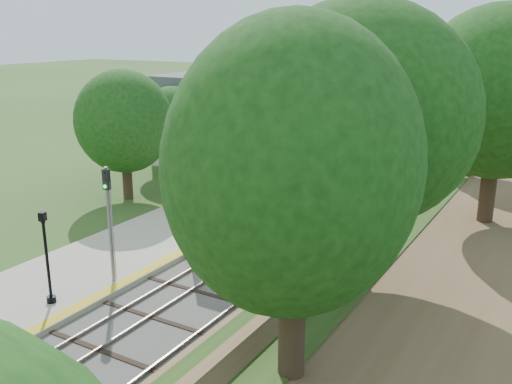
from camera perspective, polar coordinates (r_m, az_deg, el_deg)
The scene contains 12 objects.
ground at distance 22.80m, azimuth -20.35°, elevation -16.69°, with size 320.00×320.00×0.00m, color #2D4C19.
trackbed at distance 73.81m, azimuth 19.47°, elevation 5.88°, with size 9.50×170.00×0.28m.
platform at distance 36.48m, azimuth -6.29°, elevation -2.86°, with size 6.40×68.00×0.38m, color #AFA78D.
yellow_stripe at distance 34.87m, azimuth -2.52°, elevation -3.34°, with size 0.55×68.00×0.01m, color gold.
station_building at distance 51.62m, azimuth -5.04°, elevation 7.23°, with size 8.60×6.60×8.00m.
signal_gantry at distance 68.22m, azimuth 19.38°, elevation 9.16°, with size 8.40×0.38×6.20m.
trees_behind_platform at distance 42.54m, azimuth -9.21°, elevation 5.80°, with size 7.82×53.32×7.21m.
train at distance 88.01m, azimuth 20.24°, elevation 8.87°, with size 3.24×129.82×4.77m.
lamppost_mid at distance 26.29m, azimuth -20.13°, elevation -6.68°, with size 0.41×0.41×4.15m.
lamppost_far at distance 34.22m, azimuth -5.06°, elevation 0.01°, with size 0.48×0.48×4.82m.
signal_platform at distance 27.13m, azimuth -14.50°, elevation -1.97°, with size 0.33×0.26×5.56m.
signal_farside at distance 32.06m, azimuth 12.36°, elevation 1.17°, with size 0.34×0.27×6.22m.
Camera 1 is at (15.58, -11.57, 11.96)m, focal length 40.00 mm.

